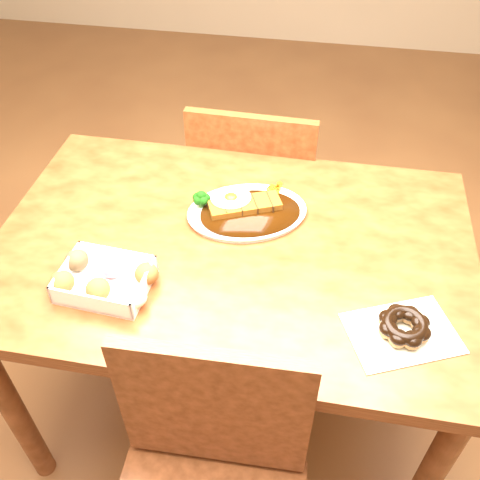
% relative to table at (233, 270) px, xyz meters
% --- Properties ---
extents(ground, '(6.00, 6.00, 0.00)m').
position_rel_table_xyz_m(ground, '(0.00, 0.00, -0.65)').
color(ground, brown).
rests_on(ground, ground).
extents(table, '(1.20, 0.80, 0.75)m').
position_rel_table_xyz_m(table, '(0.00, 0.00, 0.00)').
color(table, '#49210E').
rests_on(table, ground).
extents(chair_far, '(0.43, 0.43, 0.87)m').
position_rel_table_xyz_m(chair_far, '(-0.02, 0.53, -0.17)').
color(chair_far, '#49210E').
rests_on(chair_far, ground).
extents(katsu_curry_plate, '(0.37, 0.31, 0.06)m').
position_rel_table_xyz_m(katsu_curry_plate, '(0.01, 0.12, 0.11)').
color(katsu_curry_plate, white).
rests_on(katsu_curry_plate, table).
extents(donut_box, '(0.23, 0.17, 0.06)m').
position_rel_table_xyz_m(donut_box, '(-0.26, -0.20, 0.13)').
color(donut_box, white).
rests_on(donut_box, table).
extents(pon_de_ring, '(0.27, 0.24, 0.04)m').
position_rel_table_xyz_m(pon_de_ring, '(0.41, -0.21, 0.12)').
color(pon_de_ring, silver).
rests_on(pon_de_ring, table).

